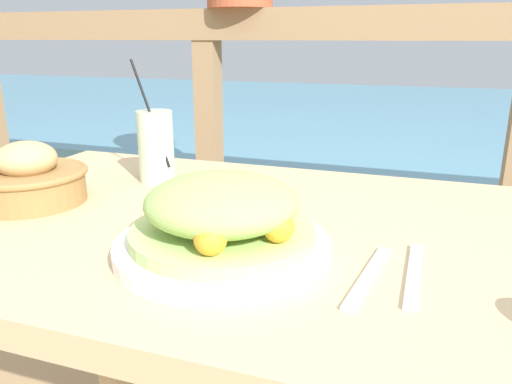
{
  "coord_description": "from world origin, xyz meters",
  "views": [
    {
      "loc": [
        0.21,
        -0.7,
        1.01
      ],
      "look_at": [
        -0.02,
        -0.03,
        0.79
      ],
      "focal_mm": 35.0,
      "sensor_mm": 36.0,
      "label": 1
    }
  ],
  "objects": [
    {
      "name": "knife",
      "position": [
        0.22,
        -0.11,
        0.73
      ],
      "size": [
        0.02,
        0.18,
        0.0
      ],
      "color": "silver",
      "rests_on": "patio_table"
    },
    {
      "name": "railing_fence",
      "position": [
        0.0,
        0.76,
        0.78
      ],
      "size": [
        2.8,
        0.08,
        1.09
      ],
      "color": "#937551",
      "rests_on": "ground_plane"
    },
    {
      "name": "bread_basket",
      "position": [
        -0.44,
        -0.03,
        0.77
      ],
      "size": [
        0.2,
        0.2,
        0.11
      ],
      "color": "olive",
      "rests_on": "patio_table"
    },
    {
      "name": "patio_table",
      "position": [
        0.0,
        0.0,
        0.63
      ],
      "size": [
        1.23,
        0.71,
        0.73
      ],
      "color": "tan",
      "rests_on": "ground_plane"
    },
    {
      "name": "sea_backdrop",
      "position": [
        0.0,
        3.26,
        0.24
      ],
      "size": [
        12.0,
        4.0,
        0.48
      ],
      "color": "#568EA8",
      "rests_on": "ground_plane"
    },
    {
      "name": "salad_plate",
      "position": [
        -0.03,
        -0.13,
        0.77
      ],
      "size": [
        0.29,
        0.29,
        0.11
      ],
      "color": "white",
      "rests_on": "patio_table"
    },
    {
      "name": "drink_glass",
      "position": [
        -0.3,
        0.16,
        0.8
      ],
      "size": [
        0.08,
        0.07,
        0.24
      ],
      "color": "beige",
      "rests_on": "patio_table"
    },
    {
      "name": "fork",
      "position": [
        0.16,
        -0.13,
        0.73
      ],
      "size": [
        0.04,
        0.18,
        0.0
      ],
      "color": "silver",
      "rests_on": "patio_table"
    }
  ]
}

